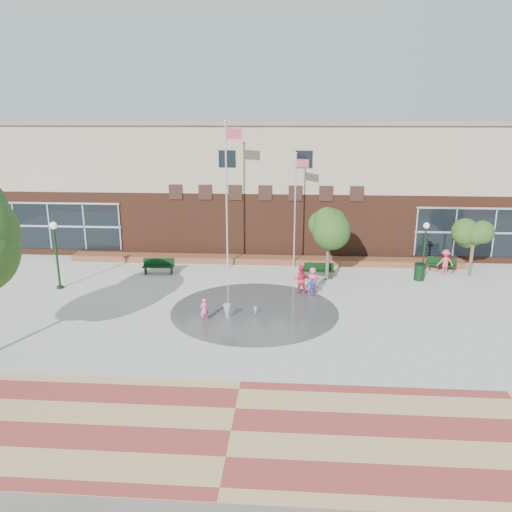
# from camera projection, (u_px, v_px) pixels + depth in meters

# --- Properties ---
(ground) EXTENTS (120.00, 120.00, 0.00)m
(ground) POSITION_uv_depth(u_px,v_px,m) (250.00, 336.00, 22.21)
(ground) COLOR #666056
(ground) RESTS_ON ground
(plaza_concrete) EXTENTS (46.00, 18.00, 0.01)m
(plaza_concrete) POSITION_uv_depth(u_px,v_px,m) (256.00, 304.00, 26.05)
(plaza_concrete) COLOR #A8A8A0
(plaza_concrete) RESTS_ON ground
(paver_band) EXTENTS (46.00, 6.00, 0.01)m
(paver_band) POSITION_uv_depth(u_px,v_px,m) (231.00, 431.00, 15.48)
(paver_band) COLOR #973632
(paver_band) RESTS_ON ground
(splash_pad) EXTENTS (8.40, 8.40, 0.01)m
(splash_pad) POSITION_uv_depth(u_px,v_px,m) (255.00, 311.00, 25.09)
(splash_pad) COLOR #383A3D
(splash_pad) RESTS_ON ground
(library_building) EXTENTS (44.40, 10.40, 9.20)m
(library_building) POSITION_uv_depth(u_px,v_px,m) (269.00, 182.00, 37.76)
(library_building) COLOR #4E271A
(library_building) RESTS_ON ground
(flower_bed) EXTENTS (26.00, 1.20, 0.40)m
(flower_bed) POSITION_uv_depth(u_px,v_px,m) (264.00, 263.00, 33.35)
(flower_bed) COLOR maroon
(flower_bed) RESTS_ON ground
(flagpole_left) EXTENTS (1.09, 0.21, 9.27)m
(flagpole_left) POSITION_uv_depth(u_px,v_px,m) (227.00, 189.00, 30.75)
(flagpole_left) COLOR silver
(flagpole_left) RESTS_ON ground
(flagpole_right) EXTENTS (0.87, 0.35, 7.36)m
(flagpole_right) POSITION_uv_depth(u_px,v_px,m) (296.00, 204.00, 31.39)
(flagpole_right) COLOR silver
(flagpole_right) RESTS_ON ground
(lamp_left) EXTENTS (0.41, 0.41, 3.87)m
(lamp_left) POSITION_uv_depth(u_px,v_px,m) (56.00, 248.00, 27.73)
(lamp_left) COLOR black
(lamp_left) RESTS_ON ground
(lamp_right) EXTENTS (0.36, 0.36, 3.40)m
(lamp_right) POSITION_uv_depth(u_px,v_px,m) (425.00, 244.00, 29.83)
(lamp_right) COLOR black
(lamp_right) RESTS_ON ground
(bench_left) EXTENTS (1.97, 0.68, 0.97)m
(bench_left) POSITION_uv_depth(u_px,v_px,m) (159.00, 269.00, 30.94)
(bench_left) COLOR black
(bench_left) RESTS_ON ground
(bench_mid) EXTENTS (1.81, 0.52, 0.90)m
(bench_mid) POSITION_uv_depth(u_px,v_px,m) (319.00, 273.00, 30.17)
(bench_mid) COLOR black
(bench_mid) RESTS_ON ground
(bench_right) EXTENTS (1.77, 0.98, 0.86)m
(bench_right) POSITION_uv_depth(u_px,v_px,m) (442.00, 267.00, 31.51)
(bench_right) COLOR black
(bench_right) RESTS_ON ground
(trash_can) EXTENTS (0.64, 0.64, 1.04)m
(trash_can) POSITION_uv_depth(u_px,v_px,m) (419.00, 272.00, 29.67)
(trash_can) COLOR black
(trash_can) RESTS_ON ground
(tree_mid) EXTENTS (2.87, 2.87, 4.84)m
(tree_mid) POSITION_uv_depth(u_px,v_px,m) (329.00, 222.00, 28.97)
(tree_mid) COLOR #4D3A2C
(tree_mid) RESTS_ON ground
(tree_small_right) EXTENTS (2.24, 2.24, 3.83)m
(tree_small_right) POSITION_uv_depth(u_px,v_px,m) (474.00, 232.00, 29.90)
(tree_small_right) COLOR #4D3A2C
(tree_small_right) RESTS_ON ground
(water_jet_a) EXTENTS (0.39, 0.39, 0.76)m
(water_jet_a) POSITION_uv_depth(u_px,v_px,m) (227.00, 320.00, 23.98)
(water_jet_a) COLOR white
(water_jet_a) RESTS_ON ground
(water_jet_b) EXTENTS (0.18, 0.18, 0.40)m
(water_jet_b) POSITION_uv_depth(u_px,v_px,m) (255.00, 315.00, 24.54)
(water_jet_b) COLOR white
(water_jet_b) RESTS_ON ground
(child_splash) EXTENTS (0.50, 0.45, 1.15)m
(child_splash) POSITION_uv_depth(u_px,v_px,m) (204.00, 310.00, 23.68)
(child_splash) COLOR #EE5592
(child_splash) RESTS_ON ground
(adult_red) EXTENTS (0.85, 0.70, 1.61)m
(adult_red) POSITION_uv_depth(u_px,v_px,m) (301.00, 279.00, 27.41)
(adult_red) COLOR #D42042
(adult_red) RESTS_ON ground
(adult_pink) EXTENTS (0.82, 0.71, 1.41)m
(adult_pink) POSITION_uv_depth(u_px,v_px,m) (313.00, 280.00, 27.67)
(adult_pink) COLOR #E35090
(adult_pink) RESTS_ON ground
(child_blue) EXTENTS (0.67, 0.44, 1.05)m
(child_blue) POSITION_uv_depth(u_px,v_px,m) (312.00, 288.00, 26.95)
(child_blue) COLOR #2F5AA6
(child_blue) RESTS_ON ground
(person_bench) EXTENTS (1.08, 0.70, 1.58)m
(person_bench) POSITION_uv_depth(u_px,v_px,m) (445.00, 262.00, 30.73)
(person_bench) COLOR #D74161
(person_bench) RESTS_ON ground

